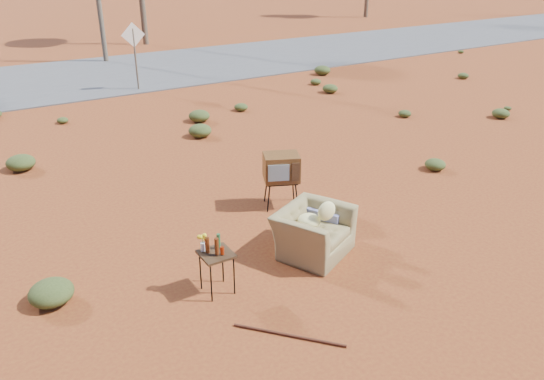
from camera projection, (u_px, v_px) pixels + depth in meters
ground at (315, 271)px, 7.79m from camera, size 140.00×140.00×0.00m
highway at (71, 78)px, 19.35m from camera, size 140.00×7.00×0.04m
armchair at (315, 224)px, 8.15m from camera, size 1.44×1.30×0.97m
tv_unit at (281, 168)px, 9.45m from camera, size 0.77×0.71×1.00m
side_table at (213, 251)px, 7.07m from camera, size 0.43×0.43×0.87m
rusty_bar at (289, 335)px, 6.46m from camera, size 0.97×1.08×0.04m
road_sign at (134, 44)px, 17.15m from camera, size 0.78×0.06×2.19m
scrub_patch at (153, 175)px, 10.73m from camera, size 17.49×8.07×0.33m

